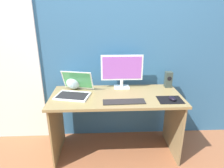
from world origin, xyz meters
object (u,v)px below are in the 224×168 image
object	(u,v)px
laptop	(74,90)
keyboard_external	(124,102)
speaker_right	(168,79)
mouse	(172,98)
monitor	(122,70)
fishbowl	(74,82)

from	to	relation	value
laptop	keyboard_external	xyz separation A→B (m)	(0.52, -0.22, -0.04)
speaker_right	keyboard_external	xyz separation A→B (m)	(-0.57, -0.40, -0.09)
keyboard_external	mouse	size ratio (longest dim) A/B	4.25
monitor	speaker_right	size ratio (longest dim) A/B	2.56
laptop	speaker_right	bearing A→B (deg)	9.36
laptop	fishbowl	size ratio (longest dim) A/B	2.37
speaker_right	fishbowl	xyz separation A→B (m)	(-1.12, -0.00, -0.01)
keyboard_external	mouse	distance (m)	0.50
monitor	laptop	xyz separation A→B (m)	(-0.54, -0.19, -0.17)
keyboard_external	mouse	xyz separation A→B (m)	(0.50, 0.02, 0.02)
fishbowl	speaker_right	bearing A→B (deg)	0.10
monitor	speaker_right	xyz separation A→B (m)	(0.56, -0.01, -0.12)
speaker_right	laptop	bearing A→B (deg)	-170.64
speaker_right	keyboard_external	distance (m)	0.70
laptop	keyboard_external	world-z (taller)	laptop
fishbowl	keyboard_external	world-z (taller)	fishbowl
speaker_right	laptop	size ratio (longest dim) A/B	0.46
mouse	speaker_right	bearing A→B (deg)	67.66
mouse	fishbowl	bearing A→B (deg)	148.59
keyboard_external	speaker_right	bearing A→B (deg)	33.60
mouse	monitor	bearing A→B (deg)	129.97
laptop	fishbowl	bearing A→B (deg)	98.94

